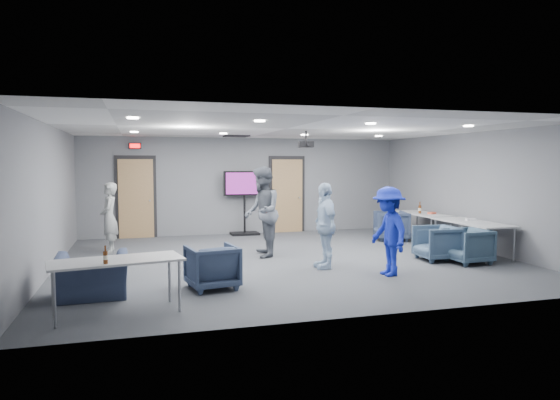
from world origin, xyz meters
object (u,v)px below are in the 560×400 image
object	(u,v)px
chair_right_a	(391,226)
bottle_right	(420,209)
chair_right_c	(468,246)
person_c	(325,225)
table_front_left	(116,263)
person_b	(262,212)
table_right_b	(472,224)
chair_front_b	(93,276)
bottle_front	(105,257)
table_right_a	(424,215)
person_a	(109,218)
chair_front_a	(212,267)
tv_stand	(245,199)
chair_right_b	(437,243)
person_d	(388,231)
projector	(306,144)

from	to	relation	value
chair_right_a	bottle_right	xyz separation A→B (m)	(0.53, -0.50, 0.46)
chair_right_c	bottle_right	size ratio (longest dim) A/B	2.60
person_c	table_front_left	bearing A→B (deg)	-59.47
person_b	chair_right_c	distance (m)	4.23
chair_right_c	table_right_b	size ratio (longest dim) A/B	0.40
chair_front_b	bottle_front	distance (m)	1.32
chair_right_c	bottle_right	xyz separation A→B (m)	(0.53, 2.63, 0.49)
chair_right_a	table_right_a	world-z (taller)	chair_right_a
person_a	chair_front_a	size ratio (longest dim) A/B	2.04
chair_right_c	chair_front_b	world-z (taller)	chair_right_c
tv_stand	chair_right_b	bearing A→B (deg)	-57.19
person_c	table_right_a	world-z (taller)	person_c
chair_front_b	person_b	bearing A→B (deg)	-144.77
person_a	bottle_right	bearing A→B (deg)	86.08
table_right_a	person_b	bearing A→B (deg)	100.53
person_c	person_d	bearing A→B (deg)	45.96
chair_front_a	person_c	bearing A→B (deg)	-166.31
chair_right_a	chair_right_b	xyz separation A→B (m)	(-0.41, -2.68, -0.02)
person_c	chair_right_b	xyz separation A→B (m)	(2.48, 0.06, -0.46)
person_d	bottle_front	distance (m)	4.86
table_right_b	table_front_left	world-z (taller)	same
person_b	tv_stand	xyz separation A→B (m)	(0.32, 3.34, 0.05)
table_right_a	bottle_right	size ratio (longest dim) A/B	5.68
person_a	person_b	bearing A→B (deg)	66.61
tv_stand	person_c	bearing A→B (deg)	-83.40
chair_right_a	bottle_front	size ratio (longest dim) A/B	3.59
bottle_front	bottle_right	distance (m)	8.51
chair_right_b	table_front_left	xyz separation A→B (m)	(-6.18, -2.04, 0.32)
projector	chair_right_c	bearing A→B (deg)	-22.53
person_d	projector	distance (m)	2.98
chair_front_a	bottle_front	size ratio (longest dim) A/B	3.32
person_b	table_right_b	world-z (taller)	person_b
chair_right_a	chair_right_b	distance (m)	2.71
person_d	table_right_a	distance (m)	4.15
person_b	bottle_front	xyz separation A→B (m)	(-2.94, -3.66, -0.15)
chair_front_b	bottle_right	distance (m)	8.20
person_c	person_b	bearing A→B (deg)	-146.23
chair_right_a	table_front_left	bearing A→B (deg)	-37.05
chair_front_a	chair_right_a	bearing A→B (deg)	-153.72
table_right_a	chair_right_b	bearing A→B (deg)	154.22
chair_front_a	person_d	bearing A→B (deg)	171.96
chair_front_b	table_right_a	xyz separation A→B (m)	(7.62, 3.29, 0.35)
chair_front_a	bottle_front	world-z (taller)	bottle_front
person_a	tv_stand	bearing A→B (deg)	119.66
person_b	bottle_right	bearing A→B (deg)	110.74
person_a	table_right_b	xyz separation A→B (m)	(7.58, -2.49, -0.09)
person_b	person_d	size ratio (longest dim) A/B	1.22
person_b	table_right_a	distance (m)	4.50
table_right_a	tv_stand	bearing A→B (deg)	58.44
chair_right_c	person_a	bearing A→B (deg)	-117.64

